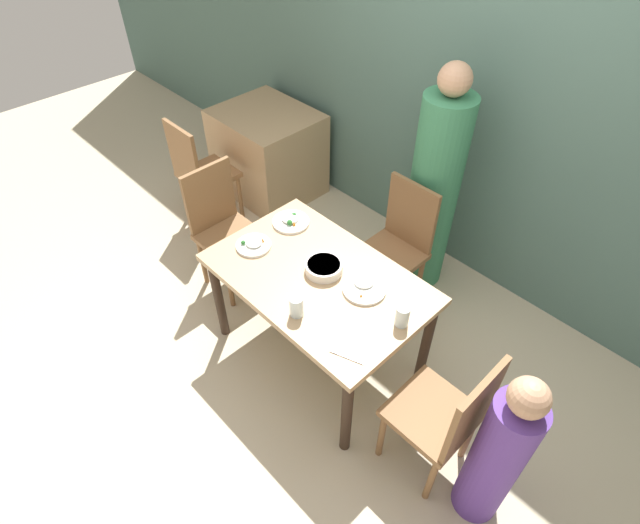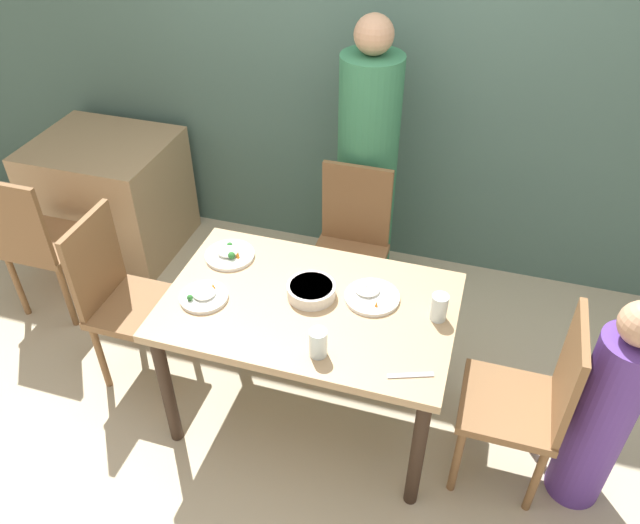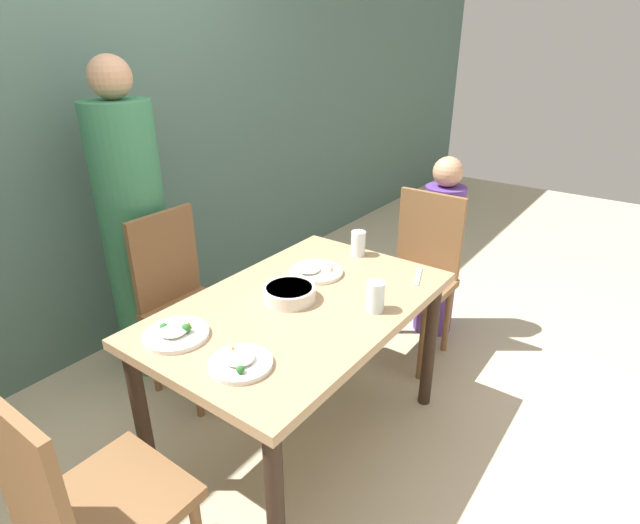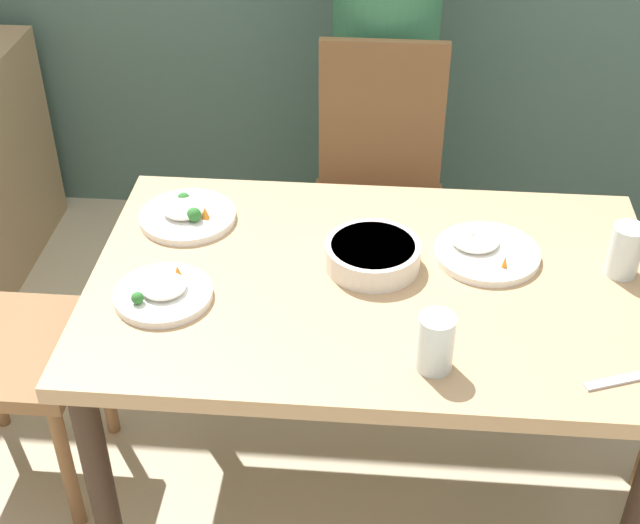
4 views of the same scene
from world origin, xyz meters
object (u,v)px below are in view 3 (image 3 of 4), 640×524
(person_adult, at_px, (136,237))
(bowl_curry, at_px, (289,293))
(plate_rice_adult, at_px, (240,362))
(chair_adult_spot, at_px, (184,298))
(person_child, at_px, (439,254))
(chair_child_spot, at_px, (418,272))
(glass_water_tall, at_px, (375,296))

(person_adult, xyz_separation_m, bowl_curry, (-0.00, -1.03, -0.00))
(bowl_curry, xyz_separation_m, plate_rice_adult, (-0.45, -0.16, -0.02))
(chair_adult_spot, bearing_deg, person_child, -32.80)
(chair_adult_spot, xyz_separation_m, plate_rice_adult, (-0.45, -0.85, 0.23))
(chair_adult_spot, bearing_deg, bowl_curry, -90.11)
(person_child, bearing_deg, chair_child_spot, 180.00)
(chair_child_spot, bearing_deg, bowl_curry, -97.05)
(glass_water_tall, bearing_deg, bowl_curry, 111.90)
(person_adult, bearing_deg, chair_adult_spot, -90.00)
(chair_adult_spot, relative_size, person_adult, 0.57)
(chair_adult_spot, height_order, person_adult, person_adult)
(chair_adult_spot, distance_m, person_adult, 0.42)
(chair_adult_spot, height_order, glass_water_tall, chair_adult_spot)
(chair_child_spot, xyz_separation_m, bowl_curry, (-0.98, 0.12, 0.25))
(chair_adult_spot, height_order, bowl_curry, chair_adult_spot)
(person_child, distance_m, glass_water_tall, 1.19)
(person_child, xyz_separation_m, plate_rice_adult, (-1.71, -0.04, 0.22))
(person_adult, relative_size, person_child, 1.49)
(bowl_curry, distance_m, glass_water_tall, 0.35)
(glass_water_tall, bearing_deg, person_adult, 95.49)
(bowl_curry, bearing_deg, chair_adult_spot, 89.89)
(chair_child_spot, distance_m, plate_rice_adult, 1.45)
(person_child, xyz_separation_m, bowl_curry, (-1.27, 0.12, 0.24))
(chair_adult_spot, relative_size, bowl_curry, 4.36)
(bowl_curry, height_order, glass_water_tall, glass_water_tall)
(person_child, height_order, plate_rice_adult, person_child)
(person_adult, distance_m, bowl_curry, 1.03)
(bowl_curry, xyz_separation_m, glass_water_tall, (0.13, -0.33, 0.03))
(chair_child_spot, height_order, plate_rice_adult, chair_child_spot)
(chair_child_spot, bearing_deg, plate_rice_adult, -88.58)
(person_adult, bearing_deg, person_child, -42.28)
(person_adult, height_order, plate_rice_adult, person_adult)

